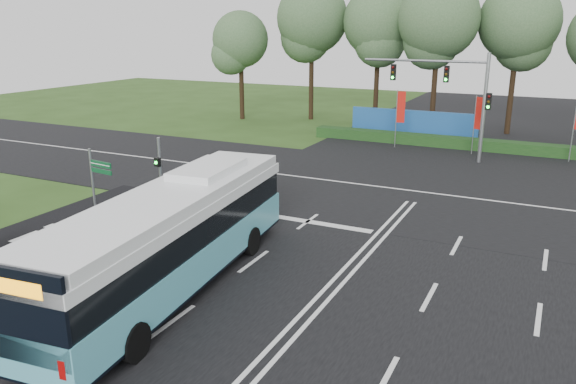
# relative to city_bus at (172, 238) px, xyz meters

# --- Properties ---
(ground) EXTENTS (120.00, 120.00, 0.00)m
(ground) POSITION_rel_city_bus_xyz_m (4.62, 3.13, -1.86)
(ground) COLOR #2B4717
(ground) RESTS_ON ground
(road_main) EXTENTS (20.00, 120.00, 0.04)m
(road_main) POSITION_rel_city_bus_xyz_m (4.62, 3.13, -1.84)
(road_main) COLOR black
(road_main) RESTS_ON ground
(road_cross) EXTENTS (120.00, 14.00, 0.05)m
(road_cross) POSITION_rel_city_bus_xyz_m (4.62, 15.13, -1.84)
(road_cross) COLOR black
(road_cross) RESTS_ON ground
(bike_path) EXTENTS (5.00, 18.00, 0.06)m
(bike_path) POSITION_rel_city_bus_xyz_m (-7.88, 0.13, -1.83)
(bike_path) COLOR black
(bike_path) RESTS_ON ground
(kerb_strip) EXTENTS (0.25, 18.00, 0.12)m
(kerb_strip) POSITION_rel_city_bus_xyz_m (-5.48, 0.13, -1.80)
(kerb_strip) COLOR gray
(kerb_strip) RESTS_ON ground
(city_bus) EXTENTS (4.03, 13.09, 3.70)m
(city_bus) POSITION_rel_city_bus_xyz_m (0.00, 0.00, 0.00)
(city_bus) COLOR #52ABBE
(city_bus) RESTS_ON ground
(pedestrian_signal) EXTENTS (0.32, 0.42, 3.62)m
(pedestrian_signal) POSITION_rel_city_bus_xyz_m (-5.58, 6.46, 0.12)
(pedestrian_signal) COLOR gray
(pedestrian_signal) RESTS_ON ground
(street_sign) EXTENTS (1.35, 0.25, 3.49)m
(street_sign) POSITION_rel_city_bus_xyz_m (-6.78, 3.67, 0.37)
(street_sign) COLOR gray
(street_sign) RESTS_ON ground
(banner_flag_left) EXTENTS (0.61, 0.20, 4.20)m
(banner_flag_left) POSITION_rel_city_bus_xyz_m (0.60, 25.90, 0.89)
(banner_flag_left) COLOR gray
(banner_flag_left) RESTS_ON ground
(banner_flag_mid) EXTENTS (0.56, 0.28, 4.08)m
(banner_flag_mid) POSITION_rel_city_bus_xyz_m (6.00, 25.86, 0.82)
(banner_flag_mid) COLOR gray
(banner_flag_mid) RESTS_ON ground
(traffic_light_gantry) EXTENTS (8.41, 0.28, 7.00)m
(traffic_light_gantry) POSITION_rel_city_bus_xyz_m (4.82, 23.63, 2.80)
(traffic_light_gantry) COLOR gray
(traffic_light_gantry) RESTS_ON ground
(hedge) EXTENTS (22.00, 1.20, 0.80)m
(hedge) POSITION_rel_city_bus_xyz_m (4.62, 27.63, -1.46)
(hedge) COLOR #133614
(hedge) RESTS_ON ground
(blue_hoarding) EXTENTS (10.00, 0.30, 2.20)m
(blue_hoarding) POSITION_rel_city_bus_xyz_m (0.62, 30.13, -0.76)
(blue_hoarding) COLOR #1A4E92
(blue_hoarding) RESTS_ON ground
(eucalyptus_row) EXTENTS (47.62, 8.86, 12.78)m
(eucalyptus_row) POSITION_rel_city_bus_xyz_m (5.38, 34.10, 6.98)
(eucalyptus_row) COLOR black
(eucalyptus_row) RESTS_ON ground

